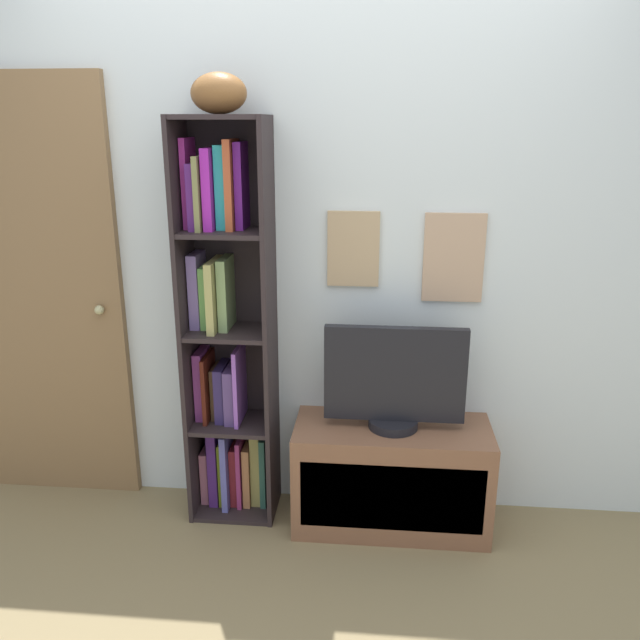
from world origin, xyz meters
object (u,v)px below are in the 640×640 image
football (218,93)px  television (395,380)px  bookshelf (226,339)px  door (39,298)px  tv_stand (391,476)px

football → television: 1.40m
bookshelf → door: 0.93m
bookshelf → tv_stand: (0.76, -0.08, -0.61)m
football → television: bearing=-3.7°
tv_stand → door: door is taller
football → door: door is taller
bookshelf → television: (0.76, -0.08, -0.14)m
television → door: size_ratio=0.31×
television → door: 1.71m
door → tv_stand: bearing=-5.7°
bookshelf → football: (0.02, -0.04, 1.05)m
football → door: (-0.94, 0.12, -0.90)m
football → tv_stand: size_ratio=0.28×
bookshelf → door: door is taller
bookshelf → television: bearing=-6.2°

